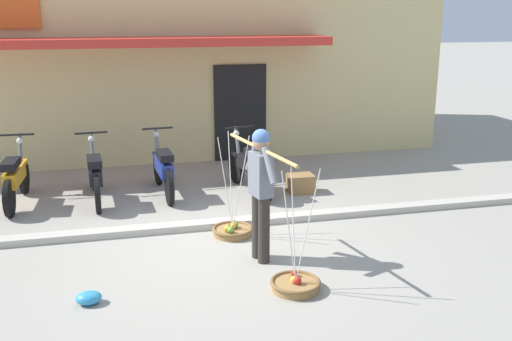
# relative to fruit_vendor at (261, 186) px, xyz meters

# --- Properties ---
(ground_plane) EXTENTS (90.00, 90.00, 0.00)m
(ground_plane) POSITION_rel_fruit_vendor_xyz_m (-0.34, 0.58, -0.98)
(ground_plane) COLOR #9E998C
(sidewalk_curb) EXTENTS (20.00, 0.24, 0.10)m
(sidewalk_curb) POSITION_rel_fruit_vendor_xyz_m (-0.34, 1.28, -0.93)
(sidewalk_curb) COLOR #BAB4A5
(sidewalk_curb) RESTS_ON ground
(fruit_vendor) EXTENTS (0.40, 1.83, 1.70)m
(fruit_vendor) POSITION_rel_fruit_vendor_xyz_m (0.00, 0.00, 0.00)
(fruit_vendor) COLOR #2D2823
(fruit_vendor) RESTS_ON ground
(fruit_basket_left_side) EXTENTS (0.58, 0.58, 1.45)m
(fruit_basket_left_side) POSITION_rel_fruit_vendor_xyz_m (-0.18, 0.91, -0.90)
(fruit_basket_left_side) COLOR #9E7542
(fruit_basket_left_side) RESTS_ON ground
(fruit_basket_right_side) EXTENTS (0.58, 0.58, 1.45)m
(fruit_basket_right_side) POSITION_rel_fruit_vendor_xyz_m (0.18, -0.91, -0.90)
(fruit_basket_right_side) COLOR #9E7542
(fruit_basket_right_side) RESTS_ON ground
(motorcycle_nearest_shop) EXTENTS (0.54, 1.82, 1.09)m
(motorcycle_nearest_shop) POSITION_rel_fruit_vendor_xyz_m (-3.32, 3.07, -0.53)
(motorcycle_nearest_shop) COLOR black
(motorcycle_nearest_shop) RESTS_ON ground
(motorcycle_second_in_row) EXTENTS (0.54, 1.82, 1.09)m
(motorcycle_second_in_row) POSITION_rel_fruit_vendor_xyz_m (-2.07, 2.93, -0.53)
(motorcycle_second_in_row) COLOR black
(motorcycle_second_in_row) RESTS_ON ground
(motorcycle_third_in_row) EXTENTS (0.54, 1.82, 1.09)m
(motorcycle_third_in_row) POSITION_rel_fruit_vendor_xyz_m (-0.94, 3.06, -0.53)
(motorcycle_third_in_row) COLOR black
(motorcycle_third_in_row) RESTS_ON ground
(motorcycle_end_of_row) EXTENTS (0.55, 1.81, 1.09)m
(motorcycle_end_of_row) POSITION_rel_fruit_vendor_xyz_m (0.53, 2.81, -0.53)
(motorcycle_end_of_row) COLOR black
(motorcycle_end_of_row) RESTS_ON ground
(storefront_building) EXTENTS (13.00, 6.00, 4.20)m
(storefront_building) POSITION_rel_fruit_vendor_xyz_m (-1.09, 7.65, 1.12)
(storefront_building) COLOR #DBC684
(storefront_building) RESTS_ON ground
(plastic_litter_bag) EXTENTS (0.28, 0.22, 0.14)m
(plastic_litter_bag) POSITION_rel_fruit_vendor_xyz_m (-2.10, -0.69, -0.91)
(plastic_litter_bag) COLOR #3393D1
(plastic_litter_bag) RESTS_ON ground
(wooden_crate) EXTENTS (0.44, 0.36, 0.32)m
(wooden_crate) POSITION_rel_fruit_vendor_xyz_m (1.38, 2.60, -0.82)
(wooden_crate) COLOR olive
(wooden_crate) RESTS_ON ground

